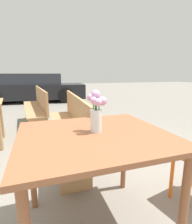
# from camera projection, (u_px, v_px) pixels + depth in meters

# --- Properties ---
(table_front) EXTENTS (0.99, 0.89, 0.76)m
(table_front) POSITION_uv_depth(u_px,v_px,m) (94.00, 147.00, 1.19)
(table_front) COLOR brown
(table_front) RESTS_ON ground_plane
(flower_vase) EXTENTS (0.13, 0.12, 0.28)m
(flower_vase) POSITION_uv_depth(u_px,v_px,m) (96.00, 113.00, 1.17)
(flower_vase) COLOR silver
(flower_vase) RESTS_ON table_front
(bench_near) EXTENTS (0.50, 1.94, 0.85)m
(bench_near) POSITION_uv_depth(u_px,v_px,m) (37.00, 106.00, 3.73)
(bench_near) COLOR tan
(bench_near) RESTS_ON ground_plane
(bench_middle) EXTENTS (0.45, 1.79, 0.85)m
(bench_middle) POSITION_uv_depth(u_px,v_px,m) (71.00, 123.00, 2.45)
(bench_middle) COLOR tan
(bench_middle) RESTS_ON ground_plane
(parked_car) EXTENTS (4.41, 2.05, 1.16)m
(parked_car) POSITION_uv_depth(u_px,v_px,m) (32.00, 88.00, 7.35)
(parked_car) COLOR black
(parked_car) RESTS_ON ground_plane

